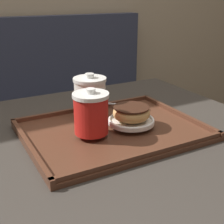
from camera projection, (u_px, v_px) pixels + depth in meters
The scene contains 8 objects.
booth_bench at pixel (54, 142), 1.79m from camera, with size 1.25×0.44×1.00m.
cafe_table at pixel (105, 187), 0.94m from camera, with size 1.00×0.89×0.74m.
serving_tray at pixel (112, 131), 0.89m from camera, with size 0.49×0.37×0.02m.
coffee_cup_front at pixel (91, 113), 0.82m from camera, with size 0.10×0.10×0.12m.
coffee_cup_rear at pixel (90, 96), 0.94m from camera, with size 0.10×0.10×0.13m.
plate_with_chocolate_donut at pixel (131, 121), 0.90m from camera, with size 0.13×0.13×0.01m.
donut_chocolate_glazed at pixel (131, 112), 0.89m from camera, with size 0.11×0.11×0.04m.
spoon at pixel (134, 105), 1.03m from camera, with size 0.12×0.10×0.01m.
Camera 1 is at (-0.36, -0.71, 1.12)m, focal length 50.00 mm.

